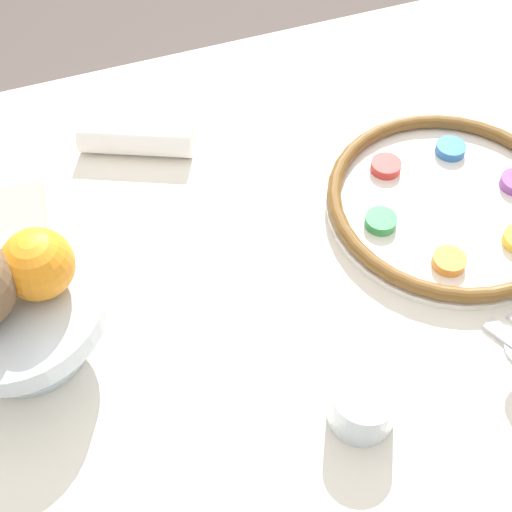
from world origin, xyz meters
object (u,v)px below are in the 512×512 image
object	(u,v)px
orange_fruit	(37,264)
cup_near	(363,405)
fruit_stand	(17,317)
napkin_roll	(136,139)
bread_plate	(3,223)
seder_plate	(449,202)

from	to	relation	value
orange_fruit	cup_near	xyz separation A→B (m)	(-0.29, 0.22, -0.11)
orange_fruit	cup_near	size ratio (longest dim) A/B	1.06
fruit_stand	napkin_roll	bearing A→B (deg)	-124.79
fruit_stand	bread_plate	distance (m)	0.22
seder_plate	orange_fruit	distance (m)	0.55
orange_fruit	seder_plate	bearing A→B (deg)	-178.02
orange_fruit	bread_plate	size ratio (longest dim) A/B	0.52
seder_plate	napkin_roll	size ratio (longest dim) A/B	1.97
napkin_roll	cup_near	world-z (taller)	cup_near
bread_plate	napkin_roll	size ratio (longest dim) A/B	0.90
orange_fruit	bread_plate	distance (m)	0.24
fruit_stand	bread_plate	world-z (taller)	fruit_stand
fruit_stand	seder_plate	bearing A→B (deg)	-176.99
seder_plate	napkin_roll	xyz separation A→B (m)	(0.38, -0.26, 0.01)
seder_plate	cup_near	world-z (taller)	cup_near
bread_plate	cup_near	bearing A→B (deg)	128.89
cup_near	seder_plate	bearing A→B (deg)	-135.69
orange_fruit	bread_plate	xyz separation A→B (m)	(0.05, -0.20, -0.13)
fruit_stand	napkin_roll	xyz separation A→B (m)	(-0.20, -0.29, -0.05)
fruit_stand	napkin_roll	world-z (taller)	fruit_stand
napkin_roll	cup_near	bearing A→B (deg)	104.46
napkin_roll	cup_near	xyz separation A→B (m)	(-0.13, 0.50, 0.01)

